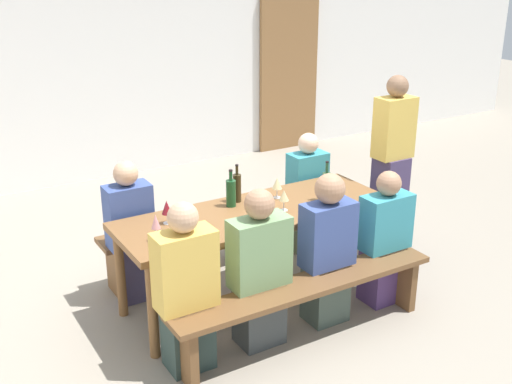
# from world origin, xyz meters

# --- Properties ---
(ground_plane) EXTENTS (24.00, 24.00, 0.00)m
(ground_plane) POSITION_xyz_m (0.00, 0.00, 0.00)
(ground_plane) COLOR gray
(back_wall) EXTENTS (14.00, 0.20, 3.20)m
(back_wall) POSITION_xyz_m (0.00, 3.53, 1.60)
(back_wall) COLOR white
(back_wall) RESTS_ON ground
(wooden_door) EXTENTS (0.90, 0.06, 2.10)m
(wooden_door) POSITION_xyz_m (2.57, 3.39, 1.05)
(wooden_door) COLOR olive
(wooden_door) RESTS_ON ground
(tasting_table) EXTENTS (2.13, 0.74, 0.75)m
(tasting_table) POSITION_xyz_m (0.00, 0.00, 0.67)
(tasting_table) COLOR brown
(tasting_table) RESTS_ON ground
(bench_near) EXTENTS (2.03, 0.30, 0.45)m
(bench_near) POSITION_xyz_m (0.00, -0.67, 0.36)
(bench_near) COLOR brown
(bench_near) RESTS_ON ground
(bench_far) EXTENTS (2.03, 0.30, 0.45)m
(bench_far) POSITION_xyz_m (0.00, 0.67, 0.36)
(bench_far) COLOR brown
(bench_far) RESTS_ON ground
(wine_bottle_0) EXTENTS (0.07, 0.07, 0.32)m
(wine_bottle_0) POSITION_xyz_m (0.58, -0.10, 0.87)
(wine_bottle_0) COLOR #234C2D
(wine_bottle_0) RESTS_ON tasting_table
(wine_bottle_1) EXTENTS (0.06, 0.06, 0.30)m
(wine_bottle_1) POSITION_xyz_m (-0.03, 0.24, 0.87)
(wine_bottle_1) COLOR #332814
(wine_bottle_1) RESTS_ON tasting_table
(wine_bottle_2) EXTENTS (0.08, 0.08, 0.29)m
(wine_bottle_2) POSITION_xyz_m (-0.11, 0.18, 0.86)
(wine_bottle_2) COLOR #194723
(wine_bottle_2) RESTS_ON tasting_table
(wine_glass_0) EXTENTS (0.06, 0.06, 0.19)m
(wine_glass_0) POSITION_xyz_m (-0.85, -0.12, 0.88)
(wine_glass_0) COLOR silver
(wine_glass_0) RESTS_ON tasting_table
(wine_glass_1) EXTENTS (0.08, 0.08, 0.17)m
(wine_glass_1) POSITION_xyz_m (0.28, 0.14, 0.87)
(wine_glass_1) COLOR silver
(wine_glass_1) RESTS_ON tasting_table
(wine_glass_2) EXTENTS (0.07, 0.07, 0.17)m
(wine_glass_2) POSITION_xyz_m (-0.67, 0.12, 0.87)
(wine_glass_2) COLOR silver
(wine_glass_2) RESTS_ON tasting_table
(wine_glass_3) EXTENTS (0.08, 0.08, 0.16)m
(wine_glass_3) POSITION_xyz_m (0.18, -0.11, 0.87)
(wine_glass_3) COLOR silver
(wine_glass_3) RESTS_ON tasting_table
(seated_guest_near_0) EXTENTS (0.39, 0.24, 1.16)m
(seated_guest_near_0) POSITION_xyz_m (-0.83, -0.52, 0.55)
(seated_guest_near_0) COLOR #2A3C39
(seated_guest_near_0) RESTS_ON ground
(seated_guest_near_1) EXTENTS (0.41, 0.24, 1.14)m
(seated_guest_near_1) POSITION_xyz_m (-0.29, -0.52, 0.54)
(seated_guest_near_1) COLOR #3D4244
(seated_guest_near_1) RESTS_ON ground
(seated_guest_near_2) EXTENTS (0.39, 0.24, 1.14)m
(seated_guest_near_2) POSITION_xyz_m (0.28, -0.52, 0.55)
(seated_guest_near_2) COLOR #404F47
(seated_guest_near_2) RESTS_ON ground
(seated_guest_near_3) EXTENTS (0.39, 0.24, 1.07)m
(seated_guest_near_3) POSITION_xyz_m (0.83, -0.52, 0.50)
(seated_guest_near_3) COLOR #4D336A
(seated_guest_near_3) RESTS_ON ground
(seated_guest_far_0) EXTENTS (0.34, 0.24, 1.13)m
(seated_guest_far_0) POSITION_xyz_m (-0.81, 0.52, 0.54)
(seated_guest_far_0) COLOR #4D4771
(seated_guest_far_0) RESTS_ON ground
(seated_guest_far_1) EXTENTS (0.34, 0.24, 1.11)m
(seated_guest_far_1) POSITION_xyz_m (0.84, 0.52, 0.53)
(seated_guest_far_1) COLOR #4C573E
(seated_guest_far_1) RESTS_ON ground
(standing_host) EXTENTS (0.33, 0.24, 1.63)m
(standing_host) POSITION_xyz_m (1.43, 0.09, 0.79)
(standing_host) COLOR #43365B
(standing_host) RESTS_ON ground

